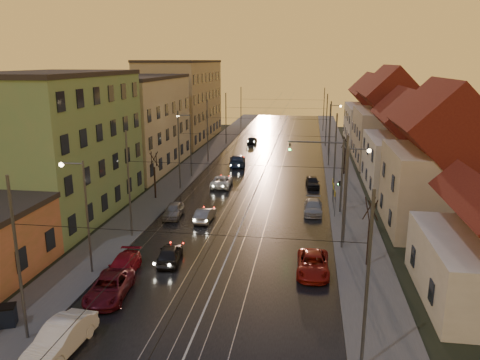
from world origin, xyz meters
The scene contains 48 objects.
ground centered at (0.00, 0.00, 0.00)m, with size 160.00×160.00×0.00m, color black.
road centered at (0.00, 40.00, 0.02)m, with size 16.00×120.00×0.04m, color black.
sidewalk_left centered at (-10.00, 40.00, 0.07)m, with size 4.00×120.00×0.15m, color #4C4C4C.
sidewalk_right centered at (10.00, 40.00, 0.07)m, with size 4.00×120.00×0.15m, color #4C4C4C.
tram_rail_0 centered at (-2.20, 40.00, 0.06)m, with size 0.06×120.00×0.03m, color gray.
tram_rail_1 centered at (-0.77, 40.00, 0.06)m, with size 0.06×120.00×0.03m, color gray.
tram_rail_2 centered at (0.77, 40.00, 0.06)m, with size 0.06×120.00×0.03m, color gray.
tram_rail_3 centered at (2.20, 40.00, 0.06)m, with size 0.06×120.00×0.03m, color gray.
apartment_left_1 centered at (-17.50, 14.00, 6.50)m, with size 10.00×18.00×13.00m, color #66945E.
apartment_left_2 centered at (-17.50, 34.00, 6.00)m, with size 10.00×20.00×12.00m, color #B3A88A.
apartment_left_3 centered at (-17.50, 58.00, 7.00)m, with size 10.00×24.00×14.00m, color tan.
house_right_1 centered at (17.00, 15.00, 5.45)m, with size 8.67×10.20×10.80m.
house_right_2 centered at (17.00, 28.00, 4.64)m, with size 9.18×12.24×9.20m.
house_right_3 centered at (17.00, 43.00, 5.80)m, with size 9.18×14.28×11.50m.
house_right_4 centered at (17.00, 61.00, 5.05)m, with size 9.18×16.32×10.00m.
catenary_pole_l_0 centered at (-8.60, -6.00, 4.50)m, with size 0.16×0.16×9.00m, color #595B60.
catenary_pole_r_0 centered at (8.60, -6.00, 4.50)m, with size 0.16×0.16×9.00m, color #595B60.
catenary_pole_l_1 centered at (-8.60, 9.00, 4.50)m, with size 0.16×0.16×9.00m, color #595B60.
catenary_pole_r_1 centered at (8.60, 9.00, 4.50)m, with size 0.16×0.16×9.00m, color #595B60.
catenary_pole_l_2 centered at (-8.60, 24.00, 4.50)m, with size 0.16×0.16×9.00m, color #595B60.
catenary_pole_r_2 centered at (8.60, 24.00, 4.50)m, with size 0.16×0.16×9.00m, color #595B60.
catenary_pole_l_3 centered at (-8.60, 39.00, 4.50)m, with size 0.16×0.16×9.00m, color #595B60.
catenary_pole_r_3 centered at (8.60, 39.00, 4.50)m, with size 0.16×0.16×9.00m, color #595B60.
catenary_pole_l_4 centered at (-8.60, 54.00, 4.50)m, with size 0.16×0.16×9.00m, color #595B60.
catenary_pole_r_4 centered at (8.60, 54.00, 4.50)m, with size 0.16×0.16×9.00m, color #595B60.
catenary_pole_l_5 centered at (-8.60, 72.00, 4.50)m, with size 0.16×0.16×9.00m, color #595B60.
catenary_pole_r_5 centered at (8.60, 72.00, 4.50)m, with size 0.16×0.16×9.00m, color #595B60.
street_lamp_0 centered at (-9.10, 2.00, 4.89)m, with size 1.75×0.32×8.00m.
street_lamp_1 centered at (9.10, 10.00, 4.89)m, with size 1.75×0.32×8.00m.
street_lamp_2 centered at (-9.10, 30.00, 4.89)m, with size 1.75×0.32×8.00m.
street_lamp_3 centered at (9.10, 46.00, 4.89)m, with size 1.75×0.32×8.00m.
traffic_light_mast centered at (7.99, 18.00, 4.60)m, with size 5.30×0.32×7.20m.
bare_tree_0 centered at (-10.20, 20.00, 2.49)m, with size 1.09×1.09×5.11m.
bare_tree_1 centered at (10.20, 6.00, 2.49)m, with size 1.09×1.09×5.11m.
bare_tree_2 centered at (10.40, 34.00, 2.49)m, with size 1.09×1.09×5.11m.
driving_car_0 centered at (-4.01, 4.63, 0.67)m, with size 1.57×3.91×1.33m, color black.
driving_car_1 centered at (-3.46, 13.88, 0.62)m, with size 1.30×3.74×1.23m, color gray.
driving_car_2 centered at (-4.13, 26.00, 0.66)m, with size 2.18×4.73×1.31m, color silver.
driving_car_3 centered at (-3.98, 37.29, 0.79)m, with size 2.20×5.42×1.57m, color #192A4D.
driving_car_4 centered at (-4.20, 55.71, 0.64)m, with size 1.51×3.76×1.28m, color black.
parked_left_0 centered at (-6.28, -6.71, 0.77)m, with size 1.64×4.69×1.55m, color white.
parked_left_1 centered at (-6.20, -0.99, 0.67)m, with size 2.21×4.79×1.33m, color #590F1B.
parked_left_2 centered at (-6.59, 2.19, 0.63)m, with size 1.75×4.32×1.25m, color maroon.
parked_left_3 centered at (-6.61, 14.55, 0.66)m, with size 1.55×3.85×1.31m, color gray.
parked_right_0 centered at (6.35, 4.33, 0.66)m, with size 2.19×4.75×1.32m, color maroon.
parked_right_1 centered at (6.40, 17.67, 0.62)m, with size 1.75×4.29×1.25m, color #AAAAAF.
parked_right_2 centered at (6.37, 27.36, 0.62)m, with size 1.46×3.63×1.24m, color black.
dumpster centered at (-10.47, -5.14, 0.70)m, with size 1.20×0.80×1.10m, color black.
Camera 1 is at (5.73, -25.98, 14.35)m, focal length 35.00 mm.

